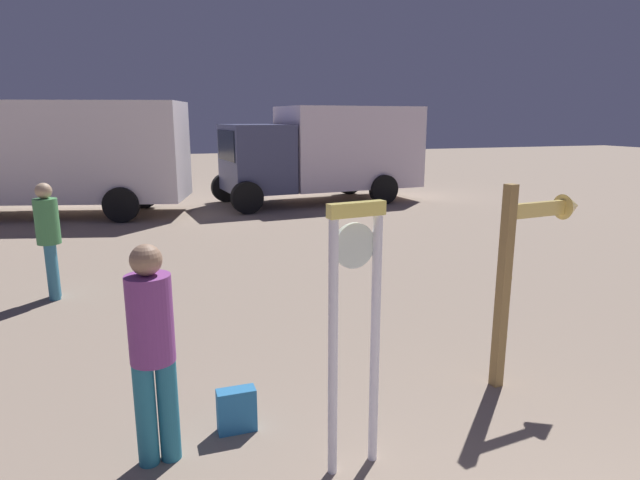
{
  "coord_description": "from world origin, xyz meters",
  "views": [
    {
      "loc": [
        -2.36,
        -0.61,
        2.62
      ],
      "look_at": [
        -0.38,
        5.27,
        1.2
      ],
      "focal_mm": 30.14,
      "sensor_mm": 36.0,
      "label": 1
    }
  ],
  "objects": [
    {
      "name": "standing_clock",
      "position": [
        -0.96,
        2.77,
        1.23
      ],
      "size": [
        0.44,
        0.14,
        2.05
      ],
      "color": "white",
      "rests_on": "ground_plane"
    },
    {
      "name": "arrow_sign",
      "position": [
        1.21,
        3.53,
        1.38
      ],
      "size": [
        0.97,
        0.28,
        2.02
      ],
      "color": "#9A7845",
      "rests_on": "ground_plane"
    },
    {
      "name": "box_truck_far",
      "position": [
        -4.14,
        15.27,
        1.65
      ],
      "size": [
        7.08,
        3.97,
        3.03
      ],
      "color": "white",
      "rests_on": "ground_plane"
    },
    {
      "name": "box_truck_near",
      "position": [
        3.27,
        15.43,
        1.61
      ],
      "size": [
        6.49,
        3.1,
        2.95
      ],
      "color": "white",
      "rests_on": "ground_plane"
    },
    {
      "name": "person_distant",
      "position": [
        -3.67,
        7.83,
        0.96
      ],
      "size": [
        0.33,
        0.33,
        1.72
      ],
      "color": "teal",
      "rests_on": "ground_plane"
    },
    {
      "name": "person_near_clock",
      "position": [
        -2.36,
        3.3,
        0.97
      ],
      "size": [
        0.33,
        0.33,
        1.74
      ],
      "color": "teal",
      "rests_on": "ground_plane"
    },
    {
      "name": "backpack",
      "position": [
        -1.72,
        3.53,
        0.19
      ],
      "size": [
        0.33,
        0.19,
        0.38
      ],
      "color": "teal",
      "rests_on": "ground_plane"
    }
  ]
}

